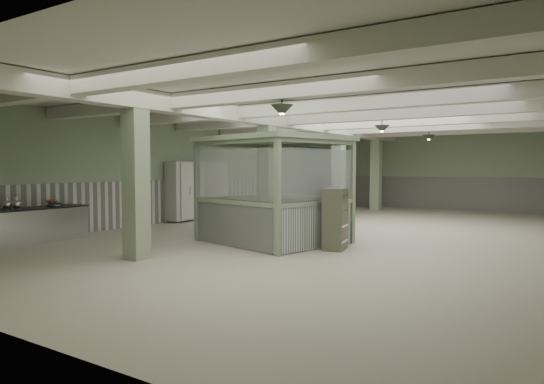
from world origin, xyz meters
The scene contains 29 objects.
floor centered at (0.00, 0.00, 0.00)m, with size 20.00×20.00×0.00m, color beige.
ceiling centered at (0.00, 0.00, 3.60)m, with size 14.00×20.00×0.02m, color beige.
wall_back centered at (0.00, 10.00, 1.80)m, with size 14.00×0.02×3.60m, color #97AB88.
wall_front centered at (0.00, -10.00, 1.80)m, with size 14.00×0.02×3.60m, color #97AB88.
wall_left centered at (-7.00, 0.00, 1.80)m, with size 0.02×20.00×3.60m, color #97AB88.
wainscot_left centered at (-6.97, 0.00, 0.75)m, with size 0.05×19.90×1.50m, color white.
wainscot_back centered at (0.00, 9.97, 0.75)m, with size 13.90×0.05×1.50m, color white.
girder centered at (-2.50, 0.00, 3.38)m, with size 0.45×19.90×0.40m, color silver.
beam_a centered at (0.00, -7.50, 3.42)m, with size 13.90×0.35×0.32m, color silver.
beam_b centered at (0.00, -5.00, 3.42)m, with size 13.90×0.35×0.32m, color silver.
beam_c centered at (0.00, -2.50, 3.42)m, with size 13.90×0.35×0.32m, color silver.
beam_d centered at (0.00, 0.00, 3.42)m, with size 13.90×0.35×0.32m, color silver.
beam_e centered at (0.00, 2.50, 3.42)m, with size 13.90×0.35×0.32m, color silver.
beam_f centered at (0.00, 5.00, 3.42)m, with size 13.90×0.35×0.32m, color silver.
beam_g centered at (0.00, 7.50, 3.42)m, with size 13.90×0.35×0.32m, color silver.
column_a centered at (-2.50, -6.00, 1.80)m, with size 0.42×0.42×3.60m, color #95AB8A.
column_b centered at (-2.50, -1.00, 1.80)m, with size 0.42×0.42×3.60m, color #95AB8A.
column_c centered at (-2.50, 4.00, 1.80)m, with size 0.42×0.42×3.60m, color #95AB8A.
column_d centered at (-2.50, 8.00, 1.80)m, with size 0.42×0.42×3.60m, color #95AB8A.
pendant_front centered at (0.50, -5.00, 3.05)m, with size 0.44×0.44×0.22m, color #303D2D.
pendant_mid centered at (0.50, 0.50, 3.05)m, with size 0.44×0.44×0.22m, color #303D2D.
pendant_back centered at (0.50, 5.50, 3.05)m, with size 0.44×0.44×0.22m, color #303D2D.
pitcher_near centered at (-6.47, -6.34, 1.05)m, with size 0.21×0.24×0.31m, color silver, non-canonical shape.
pitcher_far centered at (-6.59, -6.52, 1.05)m, with size 0.20×0.23×0.29m, color silver, non-canonical shape.
veg_colander centered at (-6.40, -5.36, 0.99)m, with size 0.39×0.39×0.18m, color #403F45, non-canonical shape.
orange_bowl centered at (-6.66, -6.33, 0.95)m, with size 0.26×0.26×0.09m, color #B2B2B7.
walkin_cooler centered at (-6.62, 0.34, 1.05)m, with size 1.06×2.28×2.09m.
guard_booth centered at (-1.37, -2.42, 1.83)m, with size 4.00×3.63×2.74m.
filing_cabinet centered at (0.52, -2.63, 0.73)m, with size 0.47×0.67×1.46m, color #626352.
Camera 1 is at (5.44, -13.02, 1.97)m, focal length 32.00 mm.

